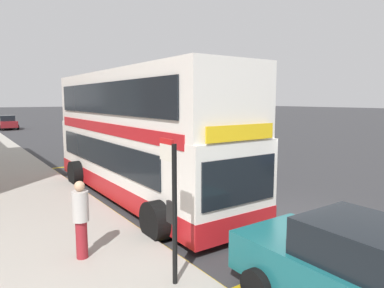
{
  "coord_description": "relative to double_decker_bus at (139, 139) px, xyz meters",
  "views": [
    {
      "loc": [
        -7.78,
        -6.65,
        3.47
      ],
      "look_at": [
        -0.63,
        3.67,
        1.84
      ],
      "focal_mm": 32.33,
      "sensor_mm": 36.0,
      "label": 1
    }
  ],
  "objects": [
    {
      "name": "ground_plane",
      "position": [
        2.46,
        27.67,
        -2.06
      ],
      "size": [
        260.0,
        260.0,
        0.0
      ],
      "primitive_type": "plane",
      "color": "#333335"
    },
    {
      "name": "double_decker_bus",
      "position": [
        0.0,
        0.0,
        0.0
      ],
      "size": [
        3.24,
        10.52,
        4.4
      ],
      "color": "white",
      "rests_on": "ground"
    },
    {
      "name": "bus_bay_markings",
      "position": [
        0.02,
        0.26,
        -2.06
      ],
      "size": [
        3.13,
        13.8,
        0.01
      ],
      "color": "gold",
      "rests_on": "ground"
    },
    {
      "name": "bus_stop_sign",
      "position": [
        -2.21,
        -5.86,
        -0.37
      ],
      "size": [
        0.09,
        0.51,
        2.63
      ],
      "color": "black",
      "rests_on": "pavement_near"
    },
    {
      "name": "parked_car_silver_across",
      "position": [
        5.0,
        9.66,
        -1.26
      ],
      "size": [
        2.09,
        4.2,
        1.62
      ],
      "rotation": [
        0.0,
        0.0,
        0.01
      ],
      "color": "#B2B5BA",
      "rests_on": "ground"
    },
    {
      "name": "parked_car_teal_distant",
      "position": [
        -0.33,
        -8.39,
        -1.26
      ],
      "size": [
        2.09,
        4.2,
        1.62
      ],
      "rotation": [
        0.0,
        0.0,
        0.04
      ],
      "color": "#196066",
      "rests_on": "ground"
    },
    {
      "name": "parked_car_maroon_far",
      "position": [
        -0.23,
        33.93,
        -1.26
      ],
      "size": [
        2.09,
        4.2,
        1.62
      ],
      "rotation": [
        0.0,
        0.0,
        -0.01
      ],
      "color": "maroon",
      "rests_on": "ground"
    },
    {
      "name": "pedestrian_waiting_near_sign",
      "position": [
        -3.28,
        -3.96,
        -1.02
      ],
      "size": [
        0.34,
        0.34,
        1.66
      ],
      "color": "maroon",
      "rests_on": "pavement_near"
    }
  ]
}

